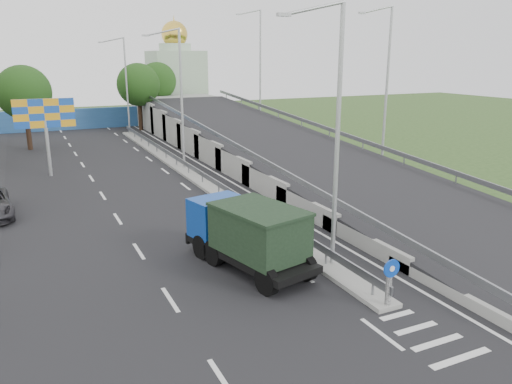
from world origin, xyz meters
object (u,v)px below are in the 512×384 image
lamp_post_near (334,126)px  church (176,78)px  lamp_post_far (125,80)px  dump_truck (247,232)px  billboard (45,118)px  sign_bollard (389,282)px  lamp_post_mid (179,92)px

lamp_post_near → church: bearing=79.6°
lamp_post_far → dump_truck: size_ratio=1.55×
church → dump_truck: church is taller
church → billboard: size_ratio=2.51×
billboard → church: bearing=59.3°
lamp_post_near → billboard: (-9.11, 22.00, -1.62)m
church → dump_truck: bearing=-103.7°
lamp_post_far → billboard: size_ratio=1.83×
lamp_post_near → billboard: size_ratio=1.83×
sign_bollard → dump_truck: bearing=118.1°
lamp_post_far → billboard: (-9.11, -18.00, -1.62)m
sign_bollard → lamp_post_far: (0.11, 43.83, 4.77)m
sign_bollard → lamp_post_mid: size_ratio=0.17×
lamp_post_mid → church: size_ratio=0.73×
lamp_post_mid → dump_truck: size_ratio=1.55×
lamp_post_near → lamp_post_mid: (0.00, 20.00, 0.00)m
church → lamp_post_near: bearing=-100.4°
lamp_post_far → dump_truck: lamp_post_far is taller
lamp_post_far → billboard: lamp_post_far is taller
lamp_post_far → dump_truck: bearing=-94.4°
lamp_post_mid → church: bearing=73.8°
lamp_post_near → billboard: bearing=112.5°
lamp_post_near → church: church is taller
billboard → dump_truck: billboard is taller
sign_bollard → lamp_post_far: lamp_post_far is taller
lamp_post_far → church: (9.89, 14.00, -0.50)m
sign_bollard → lamp_post_near: bearing=88.4°
lamp_post_far → lamp_post_mid: bearing=-90.0°
billboard → sign_bollard: bearing=-70.8°
lamp_post_far → billboard: bearing=-116.8°
sign_bollard → lamp_post_near: 6.12m
church → dump_truck: size_ratio=2.12×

